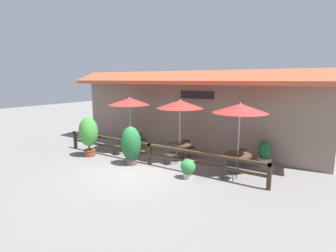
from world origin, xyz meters
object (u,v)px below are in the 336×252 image
at_px(patio_umbrella_near, 130,101).
at_px(dining_table_middle, 180,147).
at_px(dining_table_near, 131,139).
at_px(chair_near_streetside, 120,145).
at_px(chair_near_wallside, 140,139).
at_px(potted_plant_tall_tropical, 131,145).
at_px(dining_table_far, 238,158).
at_px(chair_far_streetside, 231,167).
at_px(patio_umbrella_far, 240,108).
at_px(potted_plant_small_flowering, 188,168).
at_px(chair_far_wallside, 243,156).
at_px(potted_plant_entrance_palm, 265,154).
at_px(potted_plant_corner_fern, 89,133).
at_px(patio_umbrella_middle, 180,104).
at_px(chair_middle_wallside, 188,146).
at_px(chair_middle_streetside, 171,154).

height_order(patio_umbrella_near, dining_table_middle, patio_umbrella_near).
distance_m(dining_table_near, chair_near_streetside, 0.85).
bearing_deg(patio_umbrella_near, chair_near_wallside, 93.16).
bearing_deg(patio_umbrella_near, chair_near_streetside, -89.50).
relative_size(chair_near_wallside, potted_plant_tall_tropical, 0.49).
xyz_separation_m(chair_near_wallside, dining_table_far, (5.95, -1.02, 0.14)).
bearing_deg(chair_near_streetside, dining_table_middle, 26.80).
relative_size(chair_far_streetside, potted_plant_tall_tropical, 0.49).
xyz_separation_m(patio_umbrella_near, patio_umbrella_far, (5.90, -0.18, 0.00)).
bearing_deg(potted_plant_small_flowering, chair_far_wallside, 62.20).
relative_size(patio_umbrella_far, chair_far_streetside, 3.38).
relative_size(dining_table_near, dining_table_middle, 1.00).
xyz_separation_m(potted_plant_tall_tropical, potted_plant_entrance_palm, (5.08, 2.97, -0.38)).
bearing_deg(chair_near_streetside, chair_far_streetside, 9.10).
height_order(dining_table_near, potted_plant_small_flowering, dining_table_near).
xyz_separation_m(potted_plant_corner_fern, potted_plant_entrance_palm, (7.69, 3.10, -0.62)).
relative_size(patio_umbrella_near, chair_far_wallside, 3.38).
distance_m(dining_table_near, patio_umbrella_middle, 3.64).
bearing_deg(dining_table_near, dining_table_middle, 0.64).
xyz_separation_m(patio_umbrella_near, chair_far_streetside, (5.92, -1.00, -2.17)).
distance_m(patio_umbrella_middle, potted_plant_tall_tropical, 2.90).
height_order(patio_umbrella_near, dining_table_far, patio_umbrella_near).
height_order(chair_near_wallside, dining_table_far, chair_near_wallside).
height_order(chair_near_streetside, patio_umbrella_far, patio_umbrella_far).
bearing_deg(chair_far_wallside, potted_plant_corner_fern, 13.09).
height_order(patio_umbrella_far, potted_plant_tall_tropical, patio_umbrella_far).
bearing_deg(dining_table_far, dining_table_middle, 175.80).
relative_size(dining_table_near, chair_far_wallside, 1.30).
xyz_separation_m(patio_umbrella_near, dining_table_far, (5.90, -0.18, -2.03)).
bearing_deg(chair_middle_wallside, patio_umbrella_far, 168.35).
height_order(chair_middle_wallside, potted_plant_small_flowering, chair_middle_wallside).
relative_size(chair_middle_streetside, potted_plant_tall_tropical, 0.49).
relative_size(patio_umbrella_middle, patio_umbrella_far, 1.00).
bearing_deg(chair_middle_streetside, chair_middle_wallside, 101.73).
bearing_deg(dining_table_near, chair_far_streetside, -9.58).
relative_size(chair_middle_wallside, potted_plant_corner_fern, 0.43).
xyz_separation_m(chair_near_streetside, potted_plant_tall_tropical, (1.58, -0.96, 0.45)).
bearing_deg(chair_middle_wallside, potted_plant_tall_tropical, 67.63).
bearing_deg(dining_table_far, chair_far_streetside, -88.93).
relative_size(patio_umbrella_middle, chair_middle_streetside, 3.38).
bearing_deg(chair_near_wallside, patio_umbrella_far, 157.66).
bearing_deg(potted_plant_corner_fern, dining_table_middle, 25.83).
distance_m(dining_table_far, potted_plant_small_flowering, 2.21).
distance_m(patio_umbrella_near, patio_umbrella_far, 5.90).
bearing_deg(patio_umbrella_far, potted_plant_tall_tropical, -159.42).
bearing_deg(patio_umbrella_near, dining_table_near, 90.00).
relative_size(chair_middle_streetside, chair_far_streetside, 1.00).
bearing_deg(chair_far_streetside, dining_table_middle, 162.27).
xyz_separation_m(chair_near_streetside, potted_plant_corner_fern, (-1.04, -1.09, 0.68)).
distance_m(patio_umbrella_far, potted_plant_entrance_palm, 2.61).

